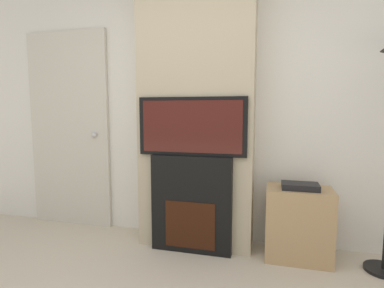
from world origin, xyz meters
name	(u,v)px	position (x,y,z in m)	size (l,w,h in m)	color
wall_back	(201,101)	(0.00, 2.03, 1.35)	(6.00, 0.06, 2.70)	silver
chimney_breast	(197,101)	(0.00, 1.83, 1.35)	(1.04, 0.34, 2.70)	#BCAD8E
fireplace	(192,204)	(0.00, 1.66, 0.43)	(0.72, 0.15, 0.87)	black
television	(192,127)	(0.00, 1.66, 1.12)	(0.96, 0.07, 0.51)	black
media_stand	(298,223)	(0.91, 1.74, 0.32)	(0.53, 0.34, 0.67)	tan
entry_door	(69,130)	(-1.47, 1.97, 1.05)	(0.95, 0.09, 2.10)	beige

